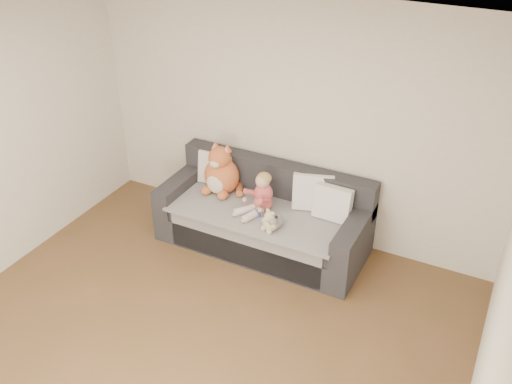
# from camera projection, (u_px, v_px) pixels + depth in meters

# --- Properties ---
(room_shell) EXTENTS (5.00, 5.00, 5.00)m
(room_shell) POSITION_uv_depth(u_px,v_px,m) (179.00, 221.00, 4.28)
(room_shell) COLOR brown
(room_shell) RESTS_ON ground
(sofa) EXTENTS (2.20, 0.94, 0.85)m
(sofa) POSITION_uv_depth(u_px,v_px,m) (264.00, 219.00, 6.08)
(sofa) COLOR #26252A
(sofa) RESTS_ON ground
(cushion_left) EXTENTS (0.42, 0.22, 0.38)m
(cushion_left) POSITION_uv_depth(u_px,v_px,m) (217.00, 168.00, 6.33)
(cushion_left) COLOR white
(cushion_left) RESTS_ON sofa
(cushion_right_back) EXTENTS (0.46, 0.31, 0.40)m
(cushion_right_back) POSITION_uv_depth(u_px,v_px,m) (313.00, 192.00, 5.88)
(cushion_right_back) COLOR white
(cushion_right_back) RESTS_ON sofa
(cushion_right_front) EXTENTS (0.39, 0.18, 0.36)m
(cushion_right_front) POSITION_uv_depth(u_px,v_px,m) (333.00, 203.00, 5.72)
(cushion_right_front) COLOR white
(cushion_right_front) RESTS_ON sofa
(toddler) EXTENTS (0.33, 0.44, 0.44)m
(toddler) POSITION_uv_depth(u_px,v_px,m) (261.00, 195.00, 5.83)
(toddler) COLOR #C74655
(toddler) RESTS_ON sofa
(plush_cat) EXTENTS (0.48, 0.41, 0.60)m
(plush_cat) POSITION_uv_depth(u_px,v_px,m) (221.00, 173.00, 6.15)
(plush_cat) COLOR #BC5229
(plush_cat) RESTS_ON sofa
(teddy_bear) EXTENTS (0.18, 0.15, 0.24)m
(teddy_bear) POSITION_uv_depth(u_px,v_px,m) (270.00, 222.00, 5.56)
(teddy_bear) COLOR tan
(teddy_bear) RESTS_ON sofa
(plush_cow) EXTENTS (0.16, 0.24, 0.19)m
(plush_cow) POSITION_uv_depth(u_px,v_px,m) (275.00, 221.00, 5.61)
(plush_cow) COLOR white
(plush_cow) RESTS_ON sofa
(sippy_cup) EXTENTS (0.11, 0.08, 0.12)m
(sippy_cup) POSITION_uv_depth(u_px,v_px,m) (258.00, 211.00, 5.80)
(sippy_cup) COLOR #533DA6
(sippy_cup) RESTS_ON sofa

